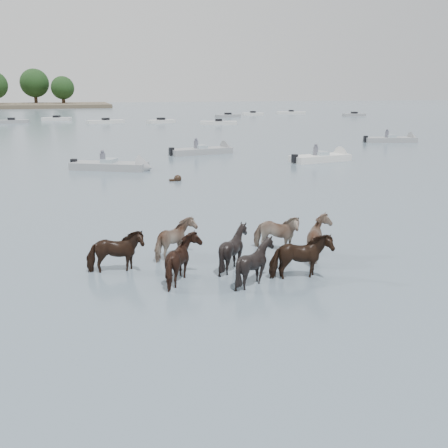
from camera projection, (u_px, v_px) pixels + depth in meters
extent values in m
plane|color=#4C5F6D|center=(164.00, 300.00, 12.84)|extent=(400.00, 400.00, 0.00)
imported|color=black|center=(115.00, 254.00, 14.62)|extent=(1.70, 0.87, 1.40)
imported|color=gray|center=(177.00, 241.00, 15.95)|extent=(1.59, 1.69, 1.34)
imported|color=black|center=(234.00, 250.00, 14.89)|extent=(1.37, 1.23, 1.43)
imported|color=#7F6356|center=(276.00, 234.00, 16.64)|extent=(1.74, 1.56, 1.37)
imported|color=black|center=(185.00, 262.00, 13.89)|extent=(1.31, 1.50, 1.41)
imported|color=black|center=(255.00, 264.00, 13.75)|extent=(1.43, 1.32, 1.39)
imported|color=black|center=(301.00, 259.00, 14.11)|extent=(1.77, 0.93, 1.44)
imported|color=#816657|center=(322.00, 241.00, 15.77)|extent=(1.33, 1.53, 1.46)
sphere|color=black|center=(178.00, 179.00, 29.44)|extent=(0.44, 0.44, 0.44)
cube|color=black|center=(173.00, 181.00, 29.40)|extent=(0.50, 0.22, 0.18)
cube|color=gray|center=(109.00, 167.00, 33.48)|extent=(5.16, 3.68, 0.55)
cone|color=gray|center=(146.00, 168.00, 33.05)|extent=(1.53, 1.83, 1.60)
cube|color=#99ADB7|center=(109.00, 161.00, 33.39)|extent=(1.22, 1.36, 0.35)
cube|color=black|center=(74.00, 163.00, 33.87)|extent=(0.47, 0.47, 0.60)
cylinder|color=#595966|center=(103.00, 158.00, 33.22)|extent=(0.36, 0.36, 0.70)
sphere|color=#595966|center=(102.00, 152.00, 33.11)|extent=(0.24, 0.24, 0.24)
cube|color=gray|center=(201.00, 151.00, 41.56)|extent=(5.32, 2.49, 0.55)
cone|color=gray|center=(229.00, 150.00, 42.69)|extent=(1.17, 1.74, 1.60)
cube|color=#99ADB7|center=(201.00, 147.00, 41.47)|extent=(0.99, 1.25, 0.35)
cube|color=black|center=(172.00, 151.00, 40.40)|extent=(0.41, 0.41, 0.60)
cylinder|color=#595966|center=(196.00, 145.00, 41.31)|extent=(0.36, 0.36, 0.70)
sphere|color=#595966|center=(196.00, 139.00, 41.19)|extent=(0.24, 0.24, 0.24)
cube|color=silver|center=(320.00, 159.00, 37.30)|extent=(4.80, 2.45, 0.55)
cone|color=silver|center=(345.00, 157.00, 38.33)|extent=(1.19, 1.74, 1.60)
cube|color=#99ADB7|center=(320.00, 154.00, 37.21)|extent=(1.00, 1.25, 0.35)
cube|color=black|center=(295.00, 159.00, 36.23)|extent=(0.41, 0.41, 0.60)
cylinder|color=#595966|center=(316.00, 151.00, 37.04)|extent=(0.36, 0.36, 0.70)
sphere|color=#595966|center=(316.00, 145.00, 36.93)|extent=(0.24, 0.24, 0.24)
cube|color=gray|center=(390.00, 140.00, 50.86)|extent=(5.26, 2.56, 0.55)
cone|color=gray|center=(414.00, 140.00, 51.09)|extent=(1.20, 1.75, 1.60)
cube|color=#99ADB7|center=(390.00, 137.00, 50.77)|extent=(1.00, 1.26, 0.35)
cube|color=black|center=(366.00, 139.00, 50.59)|extent=(0.41, 0.41, 0.60)
cylinder|color=#595966|center=(387.00, 135.00, 50.60)|extent=(0.36, 0.36, 0.70)
sphere|color=#595966|center=(387.00, 130.00, 50.49)|extent=(0.24, 0.24, 0.24)
cube|color=gray|center=(12.00, 122.00, 78.81)|extent=(4.99, 1.75, 0.60)
cube|color=black|center=(11.00, 119.00, 78.71)|extent=(1.05, 1.05, 0.50)
cube|color=silver|center=(57.00, 119.00, 85.52)|extent=(4.98, 2.90, 0.60)
cube|color=black|center=(57.00, 117.00, 85.42)|extent=(1.26, 1.26, 0.50)
cube|color=silver|center=(106.00, 122.00, 78.30)|extent=(5.80, 2.70, 0.60)
cube|color=black|center=(106.00, 120.00, 78.20)|extent=(1.20, 1.20, 0.50)
cube|color=silver|center=(161.00, 122.00, 78.91)|extent=(4.66, 2.91, 0.60)
cube|color=black|center=(161.00, 119.00, 78.81)|extent=(1.28, 1.28, 0.50)
cube|color=silver|center=(219.00, 123.00, 75.67)|extent=(5.59, 3.23, 0.60)
cube|color=black|center=(219.00, 121.00, 75.57)|extent=(1.28, 1.28, 0.50)
cube|color=gray|center=(228.00, 116.00, 95.40)|extent=(5.27, 3.21, 0.60)
cube|color=black|center=(228.00, 114.00, 95.30)|extent=(1.29, 1.29, 0.50)
cube|color=silver|center=(253.00, 114.00, 102.37)|extent=(4.31, 1.96, 0.60)
cube|color=black|center=(253.00, 112.00, 102.27)|extent=(1.11, 1.11, 0.50)
cube|color=silver|center=(291.00, 113.00, 107.86)|extent=(6.15, 3.08, 0.60)
cube|color=black|center=(291.00, 111.00, 107.77)|extent=(1.24, 1.24, 0.50)
cube|color=gray|center=(354.00, 115.00, 99.28)|extent=(4.43, 1.74, 0.60)
cube|color=black|center=(354.00, 113.00, 99.18)|extent=(1.05, 1.05, 0.50)
cylinder|color=#382619|center=(36.00, 100.00, 155.05)|extent=(1.00, 1.00, 3.81)
sphere|color=black|center=(34.00, 83.00, 153.77)|extent=(8.47, 8.47, 8.47)
cylinder|color=#382619|center=(64.00, 101.00, 152.35)|extent=(1.00, 1.00, 3.04)
sphere|color=black|center=(63.00, 88.00, 151.33)|extent=(6.75, 6.75, 6.75)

